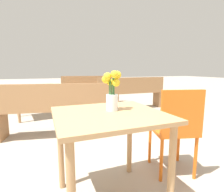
{
  "coord_description": "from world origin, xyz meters",
  "views": [
    {
      "loc": [
        -0.44,
        -1.2,
        1.06
      ],
      "look_at": [
        0.05,
        0.06,
        0.85
      ],
      "focal_mm": 28.0,
      "sensor_mm": 36.0,
      "label": 1
    }
  ],
  "objects": [
    {
      "name": "flower_vase",
      "position": [
        0.05,
        0.06,
        0.88
      ],
      "size": [
        0.15,
        0.14,
        0.31
      ],
      "color": "silver",
      "rests_on": "table_front"
    },
    {
      "name": "bench_far",
      "position": [
        0.87,
        4.06,
        0.47
      ],
      "size": [
        1.8,
        0.67,
        0.85
      ],
      "color": "#9E7047",
      "rests_on": "ground_plane"
    },
    {
      "name": "table_back",
      "position": [
        -0.63,
        2.92,
        0.59
      ],
      "size": [
        0.93,
        0.77,
        0.71
      ],
      "color": "#9E7047",
      "rests_on": "ground_plane"
    },
    {
      "name": "bench_middle",
      "position": [
        -0.29,
        1.54,
        0.47
      ],
      "size": [
        1.79,
        0.7,
        0.85
      ],
      "color": "#9E7047",
      "rests_on": "ground_plane"
    },
    {
      "name": "cafe_chair",
      "position": [
        0.73,
        0.11,
        0.51
      ],
      "size": [
        0.49,
        0.49,
        0.88
      ],
      "color": "orange",
      "rests_on": "ground_plane"
    },
    {
      "name": "table_front",
      "position": [
        0.0,
        0.0,
        0.62
      ],
      "size": [
        0.8,
        0.75,
        0.74
      ],
      "color": "tan",
      "rests_on": "ground_plane"
    },
    {
      "name": "bench_near",
      "position": [
        1.67,
        2.88,
        0.47
      ],
      "size": [
        1.86,
        0.4,
        0.85
      ],
      "color": "#9E7047",
      "rests_on": "ground_plane"
    }
  ]
}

